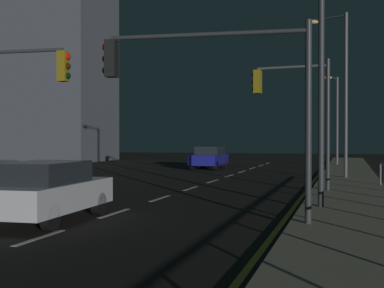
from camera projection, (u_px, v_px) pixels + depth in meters
ground_plane at (164, 197)px, 20.14m from camera, size 112.00×112.00×0.00m
sidewalk_right at (350, 201)px, 18.36m from camera, size 2.90×77.00×0.14m
lane_markings_center at (191, 188)px, 23.51m from camera, size 0.14×50.00×0.01m
lane_edge_line at (308, 188)px, 23.63m from camera, size 0.14×53.00×0.01m
car at (47, 190)px, 14.24m from camera, size 1.99×4.47×1.57m
car_oncoming at (209, 157)px, 38.05m from camera, size 1.85×4.41×1.57m
traffic_light_near_left at (209, 79)px, 13.56m from camera, size 5.29×0.56×4.86m
traffic_light_mid_right at (12, 92)px, 17.61m from camera, size 3.72×0.35×5.20m
traffic_light_mid_left at (294, 99)px, 21.86m from camera, size 3.15×0.65×5.11m
street_lamp_across_street at (340, 80)px, 28.31m from camera, size 2.07×1.03×8.46m
street_lamp_median at (314, 43)px, 16.14m from camera, size 1.62×1.22×8.15m
street_lamp_mid_block at (335, 111)px, 41.07m from camera, size 1.00×2.36×6.62m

